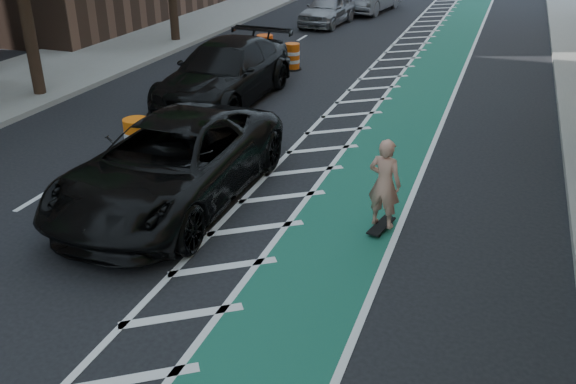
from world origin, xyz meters
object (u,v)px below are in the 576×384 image
at_px(skateboarder, 385,183).
at_px(suv_far, 225,72).
at_px(suv_near, 172,163).
at_px(barrel_a, 138,141).

distance_m(skateboarder, suv_far, 8.72).
xyz_separation_m(suv_near, suv_far, (-1.90, 6.47, 0.04)).
distance_m(suv_near, barrel_a, 2.43).
relative_size(suv_near, barrel_a, 5.91).
bearing_deg(barrel_a, suv_near, -40.69).
bearing_deg(suv_near, suv_far, 106.08).
relative_size(skateboarder, barrel_a, 1.66).
height_order(suv_near, barrel_a, suv_near).
relative_size(skateboarder, suv_near, 0.28).
xyz_separation_m(skateboarder, suv_near, (-4.20, -0.24, -0.12)).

